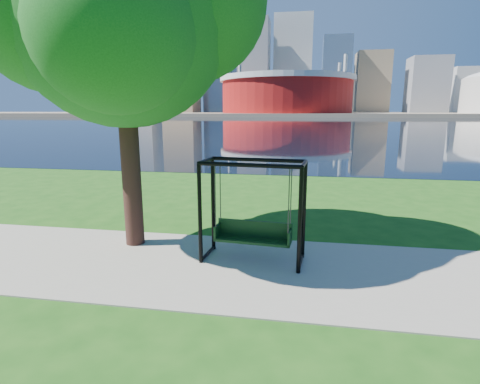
# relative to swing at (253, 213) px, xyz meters

# --- Properties ---
(ground) EXTENTS (900.00, 900.00, 0.00)m
(ground) POSITION_rel_swing_xyz_m (-0.59, -0.03, -1.15)
(ground) COLOR #1E5114
(ground) RESTS_ON ground
(path) EXTENTS (120.00, 4.00, 0.03)m
(path) POSITION_rel_swing_xyz_m (-0.59, -0.53, -1.14)
(path) COLOR #9E937F
(path) RESTS_ON ground
(river) EXTENTS (900.00, 180.00, 0.02)m
(river) POSITION_rel_swing_xyz_m (-0.59, 101.97, -1.14)
(river) COLOR black
(river) RESTS_ON ground
(far_bank) EXTENTS (900.00, 228.00, 2.00)m
(far_bank) POSITION_rel_swing_xyz_m (-0.59, 305.97, -0.15)
(far_bank) COLOR #937F60
(far_bank) RESTS_ON ground
(stadium) EXTENTS (83.00, 83.00, 32.00)m
(stadium) POSITION_rel_swing_xyz_m (-10.59, 234.97, 13.08)
(stadium) COLOR maroon
(stadium) RESTS_ON far_bank
(skyline) EXTENTS (392.00, 66.00, 96.50)m
(skyline) POSITION_rel_swing_xyz_m (-4.86, 319.36, 34.74)
(skyline) COLOR gray
(skyline) RESTS_ON far_bank
(swing) EXTENTS (2.41, 1.21, 2.38)m
(swing) POSITION_rel_swing_xyz_m (0.00, 0.00, 0.00)
(swing) COLOR black
(swing) RESTS_ON ground
(park_tree) EXTENTS (6.71, 6.07, 8.34)m
(park_tree) POSITION_rel_swing_xyz_m (-3.27, 0.64, 4.64)
(park_tree) COLOR black
(park_tree) RESTS_ON ground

